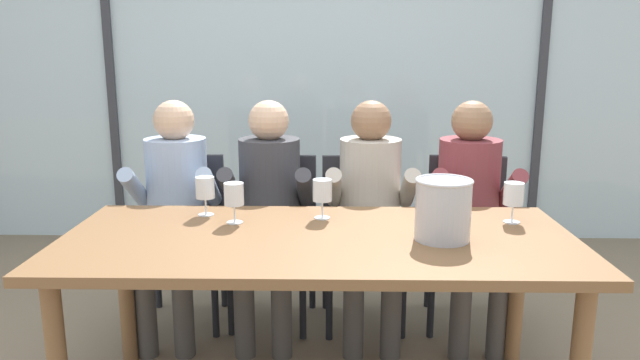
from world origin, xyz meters
name	(u,v)px	position (x,y,z in m)	size (l,w,h in m)	color
ground	(322,305)	(0.00, 1.00, 0.00)	(14.00, 14.00, 0.00)	#847056
window_glass_panel	(325,72)	(0.00, 2.32, 1.30)	(7.23, 0.03, 2.60)	silver
window_mullion_left	(111,72)	(-1.63, 2.30, 1.30)	(0.06, 0.06, 2.60)	#38383D
window_mullion_right	(542,72)	(1.63, 2.30, 1.30)	(0.06, 0.06, 2.60)	#38383D
hillside_vineyard	(328,102)	(0.00, 5.98, 0.76)	(13.23, 2.40, 1.52)	#568942
dining_table	(318,255)	(0.00, 0.00, 0.67)	(2.03, 0.91, 0.75)	brown
chair_near_curtain	(185,225)	(-0.75, 0.87, 0.53)	(0.47, 0.47, 0.90)	#232328
chair_left_of_center	(276,224)	(-0.25, 0.89, 0.53)	(0.48, 0.48, 0.90)	#232328
chair_center	(361,225)	(0.22, 0.88, 0.53)	(0.46, 0.46, 0.90)	#232328
chair_right_of_center	(466,226)	(0.79, 0.88, 0.53)	(0.49, 0.49, 0.90)	#232328
person_pale_blue_shirt	(175,201)	(-0.76, 0.73, 0.70)	(0.47, 0.62, 1.22)	#9EB2D1
person_charcoal_jacket	(268,201)	(-0.27, 0.73, 0.70)	(0.46, 0.61, 1.22)	#38383D
person_beige_jumper	(370,202)	(0.25, 0.73, 0.70)	(0.46, 0.61, 1.22)	#B7AD9E
person_maroon_top	(471,202)	(0.77, 0.73, 0.70)	(0.47, 0.62, 1.22)	brown
ice_bucket_primary	(443,209)	(0.48, -0.03, 0.87)	(0.22, 0.22, 0.24)	#B7B7BC
wine_glass_by_left_taster	(205,189)	(-0.51, 0.29, 0.87)	(0.08, 0.08, 0.17)	silver
wine_glass_near_bucket	(322,192)	(0.01, 0.25, 0.87)	(0.08, 0.08, 0.17)	silver
wine_glass_center_pour	(234,196)	(-0.36, 0.18, 0.87)	(0.08, 0.08, 0.17)	silver
wine_glass_by_right_taster	(514,195)	(0.82, 0.20, 0.87)	(0.08, 0.08, 0.17)	silver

